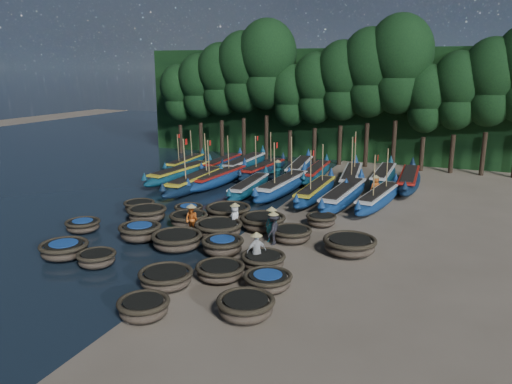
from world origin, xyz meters
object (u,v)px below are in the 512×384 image
at_px(long_boat_2, 196,181).
at_px(coracle_4, 246,306).
at_px(long_boat_13, 300,168).
at_px(fisherman_5, 278,172).
at_px(long_boat_11, 244,164).
at_px(fisherman_2, 192,219).
at_px(coracle_18, 292,234).
at_px(coracle_3, 144,308).
at_px(coracle_6, 97,258).
at_px(long_boat_16, 383,176).
at_px(coracle_24, 321,220).
at_px(long_boat_5, 282,186).
at_px(coracle_13, 223,245).
at_px(long_boat_15, 351,177).
at_px(coracle_21, 189,210).
at_px(long_boat_8, 378,198).
at_px(long_boat_9, 185,163).
at_px(coracle_23, 263,222).
at_px(long_boat_14, 316,172).
at_px(long_boat_3, 219,178).
at_px(coracle_10, 83,225).
at_px(long_boat_6, 315,191).
at_px(coracle_11, 140,232).
at_px(coracle_16, 189,219).
at_px(coracle_20, 139,206).
at_px(long_boat_10, 222,163).
at_px(long_boat_4, 249,187).
at_px(long_boat_1, 180,174).
at_px(long_boat_7, 344,195).
at_px(coracle_22, 228,212).
at_px(coracle_14, 263,261).
at_px(coracle_5, 64,249).
at_px(coracle_15, 147,214).
at_px(fisherman_0, 235,217).
at_px(long_boat_12, 263,170).
at_px(coracle_19, 350,245).
at_px(fisherman_6, 376,187).
at_px(coracle_12, 177,240).
at_px(coracle_7, 166,278).
at_px(coracle_8, 220,271).
at_px(fisherman_4, 256,250).

bearing_deg(long_boat_2, coracle_4, -56.27).
relative_size(long_boat_13, fisherman_5, 4.45).
bearing_deg(long_boat_11, fisherman_2, -76.23).
bearing_deg(coracle_18, coracle_3, -103.13).
xyz_separation_m(coracle_6, long_boat_16, (8.85, 20.95, 0.19)).
bearing_deg(coracle_24, long_boat_5, 126.79).
xyz_separation_m(coracle_13, long_boat_15, (2.43, 16.05, 0.15)).
distance_m(coracle_21, long_boat_8, 11.59).
bearing_deg(long_boat_9, fisherman_5, -17.26).
bearing_deg(coracle_6, coracle_23, 57.47).
distance_m(long_boat_14, long_boat_15, 3.11).
bearing_deg(long_boat_3, long_boat_15, 27.26).
distance_m(coracle_10, long_boat_6, 14.44).
relative_size(coracle_3, coracle_24, 1.17).
height_order(coracle_4, long_boat_13, long_boat_13).
xyz_separation_m(coracle_11, coracle_16, (1.12, 2.80, -0.04)).
distance_m(coracle_20, long_boat_10, 13.35).
bearing_deg(long_boat_15, long_boat_5, -137.07).
xyz_separation_m(long_boat_3, long_boat_4, (3.05, -1.51, -0.05)).
height_order(coracle_10, coracle_11, coracle_11).
height_order(long_boat_1, long_boat_2, long_boat_2).
bearing_deg(long_boat_3, long_boat_6, -4.69).
bearing_deg(long_boat_7, coracle_22, -129.21).
distance_m(long_boat_11, fisherman_5, 5.17).
height_order(coracle_14, coracle_16, coracle_16).
relative_size(long_boat_2, fisherman_5, 4.75).
height_order(coracle_5, coracle_11, coracle_11).
height_order(coracle_15, fisherman_0, fisherman_0).
relative_size(long_boat_2, long_boat_12, 1.14).
bearing_deg(coracle_5, coracle_24, 43.72).
bearing_deg(coracle_18, fisherman_5, 113.48).
distance_m(long_boat_7, long_boat_14, 7.43).
bearing_deg(long_boat_8, long_boat_3, -179.00).
xyz_separation_m(coracle_19, fisherman_6, (-0.61, 10.36, 0.38)).
height_order(coracle_12, coracle_24, coracle_12).
height_order(coracle_14, fisherman_2, fisherman_2).
height_order(coracle_7, long_boat_3, long_boat_3).
relative_size(coracle_8, long_boat_10, 0.26).
bearing_deg(long_boat_7, long_boat_8, 14.47).
bearing_deg(fisherman_4, fisherman_6, 31.36).
bearing_deg(fisherman_5, long_boat_13, -170.92).
bearing_deg(long_boat_8, long_boat_10, 162.12).
height_order(coracle_13, long_boat_2, long_boat_2).
relative_size(coracle_8, long_boat_6, 0.24).
bearing_deg(coracle_18, coracle_13, -129.47).
distance_m(coracle_8, coracle_13, 2.78).
relative_size(coracle_4, long_boat_9, 0.32).
xyz_separation_m(coracle_22, long_boat_16, (6.58, 12.68, 0.09)).
bearing_deg(fisherman_2, coracle_11, -125.77).
relative_size(coracle_16, coracle_23, 0.81).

